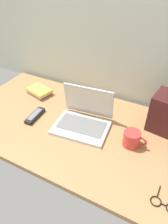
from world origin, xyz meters
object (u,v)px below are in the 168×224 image
Objects in this scene: remote_control_near at (35,116)px; book_stack at (39,91)px; coffee_mug at (132,138)px; laptop at (84,118)px; eyeglasses at (164,204)px.

book_stack is (-0.14, 0.23, 0.01)m from remote_control_near.
coffee_mug reaches higher than book_stack.
eyeglasses is at bearing -29.11° from laptop.
remote_control_near is 0.85× the size of book_stack.
laptop is at bearing -18.86° from book_stack.
coffee_mug reaches higher than eyeglasses.
remote_control_near is at bearing -174.88° from coffee_mug.
coffee_mug is at bearing -4.98° from laptop.
laptop is 0.31m from remote_control_near.
remote_control_near is 0.84m from eyeglasses.
remote_control_near reaches higher than eyeglasses.
book_stack is at bearing 166.62° from coffee_mug.
laptop is 0.60m from eyeglasses.
book_stack is at bearing 155.37° from eyeglasses.
eyeglasses is (0.22, -0.26, -0.04)m from coffee_mug.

